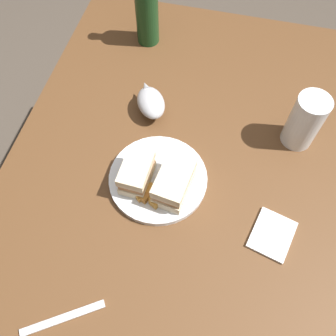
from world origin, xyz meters
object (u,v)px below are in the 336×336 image
at_px(sandwich_half_left, 137,173).
at_px(cider_bottle, 147,10).
at_px(gravy_boat, 151,102).
at_px(fork, 63,318).
at_px(napkin, 272,235).
at_px(sandwich_half_right, 174,182).
at_px(pint_glass, 303,124).
at_px(plate, 158,179).

distance_m(sandwich_half_left, cider_bottle, 0.52).
height_order(gravy_boat, fork, gravy_boat).
bearing_deg(gravy_boat, napkin, -127.80).
xyz_separation_m(sandwich_half_left, fork, (-0.35, 0.07, -0.05)).
height_order(sandwich_half_right, fork, sandwich_half_right).
bearing_deg(cider_bottle, fork, -176.98).
bearing_deg(napkin, sandwich_half_left, 80.08).
xyz_separation_m(sandwich_half_right, pint_glass, (0.23, -0.29, 0.02)).
distance_m(sandwich_half_left, napkin, 0.35).
relative_size(sandwich_half_left, cider_bottle, 0.40).
relative_size(gravy_boat, cider_bottle, 0.48).
height_order(pint_glass, cider_bottle, cider_bottle).
relative_size(gravy_boat, napkin, 1.21).
height_order(plate, sandwich_half_left, sandwich_half_left).
xyz_separation_m(sandwich_half_left, napkin, (-0.06, -0.35, -0.05)).
xyz_separation_m(pint_glass, gravy_boat, (-0.00, 0.41, -0.03)).
bearing_deg(plate, pint_glass, -57.47).
bearing_deg(napkin, sandwich_half_right, 77.36).
relative_size(sandwich_half_left, sandwich_half_right, 0.82).
relative_size(plate, pint_glass, 1.57).
xyz_separation_m(gravy_boat, fork, (-0.58, 0.04, -0.04)).
xyz_separation_m(plate, napkin, (-0.08, -0.30, -0.00)).
bearing_deg(pint_glass, gravy_boat, 90.35).
bearing_deg(napkin, pint_glass, -6.93).
bearing_deg(gravy_boat, cider_bottle, 16.69).
relative_size(sandwich_half_right, cider_bottle, 0.48).
relative_size(plate, cider_bottle, 0.91).
relative_size(pint_glass, fork, 0.88).
relative_size(cider_bottle, fork, 1.53).
xyz_separation_m(cider_bottle, napkin, (-0.57, -0.46, -0.11)).
distance_m(plate, cider_bottle, 0.53).
xyz_separation_m(sandwich_half_right, fork, (-0.34, 0.16, -0.05)).
bearing_deg(fork, napkin, -177.91).
distance_m(plate, sandwich_half_right, 0.07).
height_order(cider_bottle, napkin, cider_bottle).
relative_size(cider_bottle, napkin, 2.50).
bearing_deg(plate, sandwich_half_left, 110.58).
distance_m(sandwich_half_right, gravy_boat, 0.26).
relative_size(sandwich_half_left, napkin, 0.99).
xyz_separation_m(sandwich_half_right, gravy_boat, (0.23, 0.12, -0.01)).
height_order(sandwich_half_left, fork, sandwich_half_left).
bearing_deg(pint_glass, sandwich_half_right, 129.26).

